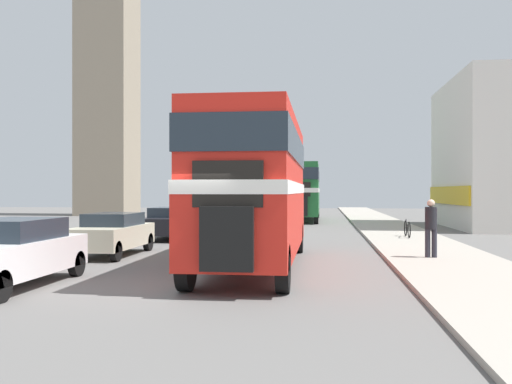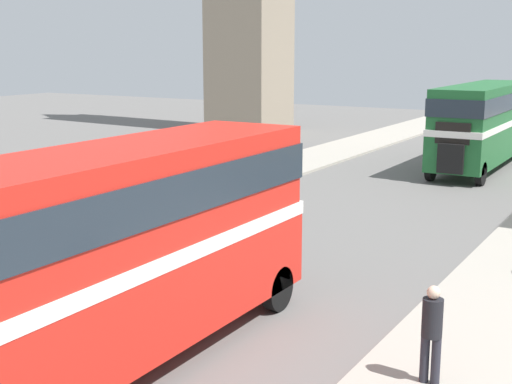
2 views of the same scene
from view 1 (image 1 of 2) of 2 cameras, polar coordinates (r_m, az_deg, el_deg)
ground_plane at (r=12.71m, az=-7.52°, el=-9.66°), size 120.00×120.00×0.00m
sidewalk_right at (r=12.86m, az=23.53°, el=-9.28°), size 3.50×120.00×0.12m
double_decker_bus at (r=16.09m, az=-0.01°, el=1.16°), size 2.39×9.94×4.13m
bus_distant at (r=41.79m, az=4.62°, el=0.47°), size 2.49×10.91×4.07m
car_parked_near at (r=13.98m, az=-23.30°, el=-5.53°), size 1.76×4.36×1.52m
car_parked_mid at (r=19.69m, az=-14.17°, el=-4.03°), size 1.67×4.14×1.41m
car_parked_far at (r=25.73m, az=-8.52°, el=-3.05°), size 1.84×4.07×1.42m
pedestrian_walking at (r=18.27m, az=17.10°, el=-3.13°), size 0.36×0.36×1.78m
bicycle_on_pavement at (r=26.07m, az=14.89°, el=-3.58°), size 0.05×1.76×0.78m
church_tower at (r=54.91m, az=-14.61°, el=16.41°), size 4.80×4.80×34.55m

